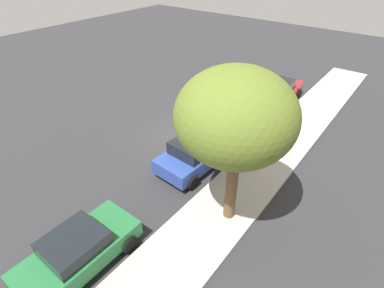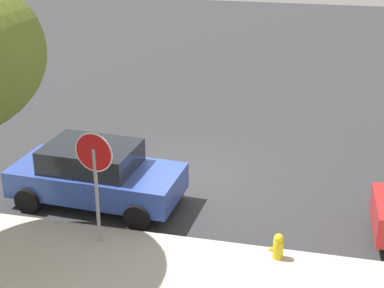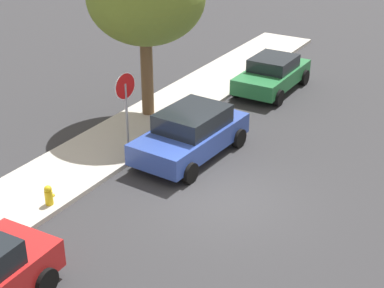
% 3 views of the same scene
% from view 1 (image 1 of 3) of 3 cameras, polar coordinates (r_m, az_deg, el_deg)
% --- Properties ---
extents(ground_plane, '(60.00, 60.00, 0.00)m').
position_cam_1_polar(ground_plane, '(16.89, -1.37, 1.70)').
color(ground_plane, '#2D2D30').
extents(sidewalk_curb, '(32.00, 2.63, 0.14)m').
position_cam_1_polar(sidewalk_curb, '(14.84, 13.22, -4.20)').
color(sidewalk_curb, '#B2ADA3').
rests_on(sidewalk_curb, ground_plane).
extents(stop_sign, '(0.87, 0.13, 2.70)m').
position_cam_1_polar(stop_sign, '(13.34, 9.67, 1.08)').
color(stop_sign, gray).
rests_on(stop_sign, ground_plane).
extents(parked_car_blue, '(4.30, 2.31, 1.55)m').
position_cam_1_polar(parked_car_blue, '(14.19, 0.98, -1.47)').
color(parked_car_blue, '#2D479E').
rests_on(parked_car_blue, ground_plane).
extents(parked_car_green, '(4.01, 2.01, 1.41)m').
position_cam_1_polar(parked_car_green, '(10.98, -20.90, -18.47)').
color(parked_car_green, '#236B38').
rests_on(parked_car_green, ground_plane).
extents(parked_car_red, '(4.42, 2.13, 1.56)m').
position_cam_1_polar(parked_car_red, '(20.98, 16.13, 9.57)').
color(parked_car_red, red).
rests_on(parked_car_red, ground_plane).
extents(street_tree_near_corner, '(4.02, 4.02, 6.06)m').
position_cam_1_polar(street_tree_near_corner, '(9.69, 8.31, 5.05)').
color(street_tree_near_corner, brown).
rests_on(street_tree_near_corner, ground_plane).
extents(fire_hydrant, '(0.30, 0.22, 0.72)m').
position_cam_1_polar(fire_hydrant, '(17.26, 14.92, 2.64)').
color(fire_hydrant, gold).
rests_on(fire_hydrant, ground_plane).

